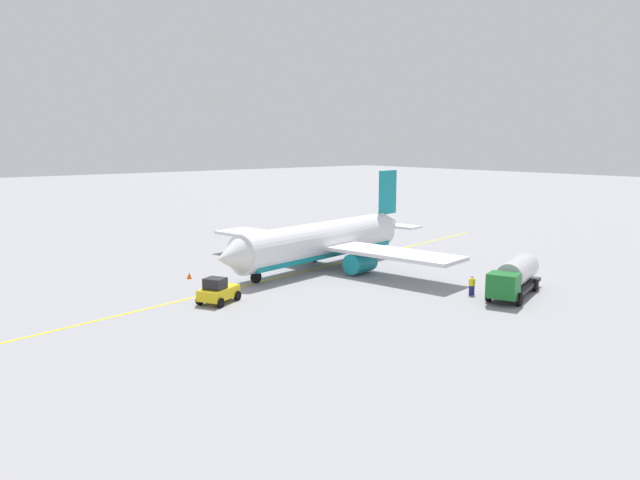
% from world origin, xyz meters
% --- Properties ---
extents(ground_plane, '(400.00, 400.00, 0.00)m').
position_xyz_m(ground_plane, '(0.00, 0.00, 0.00)').
color(ground_plane, '#939399').
extents(airplane, '(29.50, 31.65, 9.89)m').
position_xyz_m(airplane, '(-0.45, -0.08, 2.76)').
color(airplane, white).
rests_on(airplane, ground).
extents(fuel_tanker, '(9.82, 5.37, 3.15)m').
position_xyz_m(fuel_tanker, '(-5.35, 20.05, 1.71)').
color(fuel_tanker, '#2D2D33').
rests_on(fuel_tanker, ground).
extents(pushback_tug, '(4.11, 3.55, 2.20)m').
position_xyz_m(pushback_tug, '(15.76, 5.60, 1.01)').
color(pushback_tug, yellow).
rests_on(pushback_tug, ground).
extents(refueling_worker, '(0.57, 0.44, 1.71)m').
position_xyz_m(refueling_worker, '(-2.69, 17.56, 0.82)').
color(refueling_worker, navy).
rests_on(refueling_worker, ground).
extents(safety_cone_nose, '(0.54, 0.54, 0.60)m').
position_xyz_m(safety_cone_nose, '(13.25, -4.16, 0.30)').
color(safety_cone_nose, '#F2590F').
rests_on(safety_cone_nose, ground).
extents(taxi_line_marking, '(66.40, 11.41, 0.01)m').
position_xyz_m(taxi_line_marking, '(0.00, 0.00, 0.01)').
color(taxi_line_marking, yellow).
rests_on(taxi_line_marking, ground).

